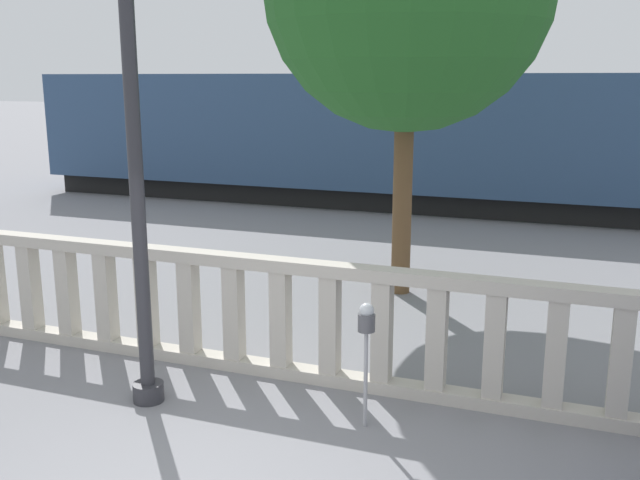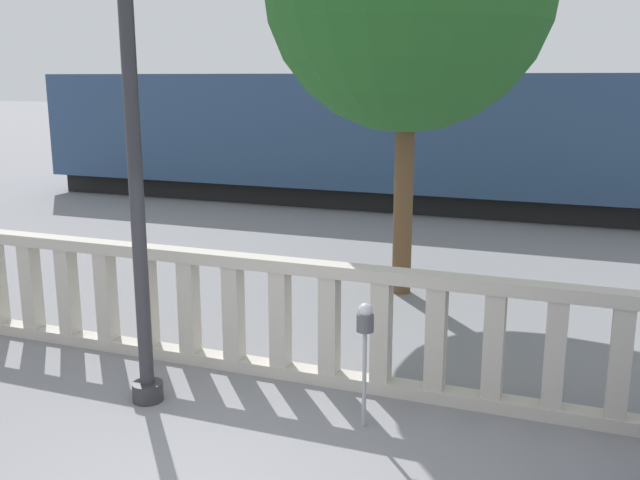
# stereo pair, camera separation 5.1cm
# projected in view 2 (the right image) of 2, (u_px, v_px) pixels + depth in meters

# --- Properties ---
(balustrade) EXTENTS (13.63, 0.24, 1.40)m
(balustrade) POSITION_uv_depth(u_px,v_px,m) (305.00, 321.00, 7.98)
(balustrade) COLOR #BCB5A8
(balustrade) RESTS_ON ground
(lamppost) EXTENTS (0.40, 0.40, 5.20)m
(lamppost) POSITION_uv_depth(u_px,v_px,m) (132.00, 109.00, 6.93)
(lamppost) COLOR #2D2D33
(lamppost) RESTS_ON ground
(parking_meter) EXTENTS (0.17, 0.17, 1.27)m
(parking_meter) POSITION_uv_depth(u_px,v_px,m) (365.00, 329.00, 6.81)
(parking_meter) COLOR #99999E
(parking_meter) RESTS_ON ground
(train_near) EXTENTS (22.88, 3.20, 4.07)m
(train_near) POSITION_uv_depth(u_px,v_px,m) (454.00, 139.00, 18.42)
(train_near) COLOR black
(train_near) RESTS_ON ground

